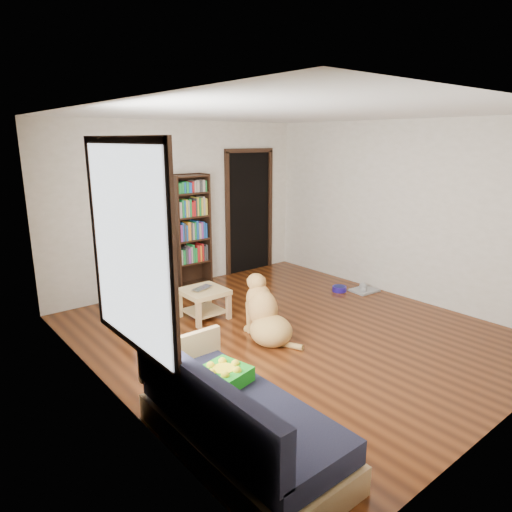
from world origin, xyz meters
TOP-DOWN VIEW (x-y plane):
  - ground at (0.00, 0.00)m, footprint 5.00×5.00m
  - ceiling at (0.00, 0.00)m, footprint 5.00×5.00m
  - wall_back at (0.00, 2.50)m, footprint 4.50×0.00m
  - wall_left at (-2.25, 0.00)m, footprint 0.00×5.00m
  - wall_right at (2.25, 0.00)m, footprint 0.00×5.00m
  - green_cushion at (-1.75, -1.07)m, footprint 0.43×0.43m
  - laptop at (-0.56, 1.02)m, footprint 0.36×0.29m
  - dog_bowl at (1.68, 0.63)m, footprint 0.22×0.22m
  - grey_rag at (1.98, 0.38)m, footprint 0.43×0.35m
  - window at (-2.23, -0.50)m, footprint 0.03×1.46m
  - doorway at (1.35, 2.48)m, footprint 1.03×0.05m
  - tv_stand at (-0.90, 2.25)m, footprint 0.90×0.45m
  - crt_tv at (-0.90, 2.27)m, footprint 0.55×0.52m
  - bookshelf at (0.05, 2.34)m, footprint 0.60×0.30m
  - sofa at (-1.87, -1.38)m, footprint 0.80×1.80m
  - coffee_table at (-0.56, 1.05)m, footprint 0.55×0.55m
  - dog at (-0.36, 0.04)m, footprint 0.58×0.97m

SIDE VIEW (x-z plane):
  - ground at x=0.00m, z-range 0.00..0.00m
  - grey_rag at x=1.98m, z-range 0.00..0.03m
  - dog_bowl at x=1.68m, z-range 0.00..0.08m
  - sofa at x=-1.87m, z-range -0.14..0.66m
  - tv_stand at x=-0.90m, z-range 0.02..0.52m
  - coffee_table at x=-0.56m, z-range 0.08..0.48m
  - dog at x=-0.36m, z-range -0.11..0.68m
  - laptop at x=-0.56m, z-range 0.40..0.42m
  - green_cushion at x=-1.75m, z-range 0.42..0.54m
  - crt_tv at x=-0.90m, z-range 0.45..1.03m
  - bookshelf at x=0.05m, z-range 0.10..1.90m
  - doorway at x=1.35m, z-range 0.03..2.21m
  - wall_back at x=0.00m, z-range -0.95..3.55m
  - wall_left at x=-2.25m, z-range -1.20..3.80m
  - wall_right at x=2.25m, z-range -1.20..3.80m
  - window at x=-2.23m, z-range 0.65..2.35m
  - ceiling at x=0.00m, z-range 2.60..2.60m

